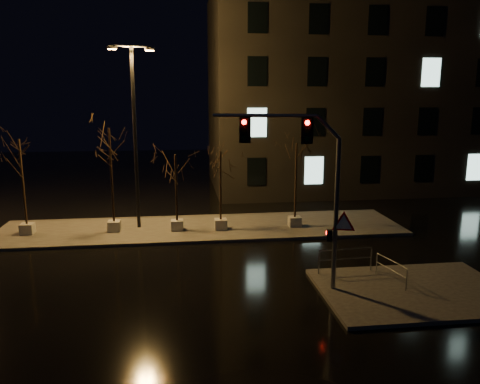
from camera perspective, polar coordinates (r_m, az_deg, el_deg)
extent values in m
plane|color=black|center=(20.33, -3.84, -9.28)|extent=(90.00, 90.00, 0.00)
cube|color=#3F3C38|center=(25.99, -4.63, -4.41)|extent=(22.00, 5.00, 0.15)
cube|color=#3F3C38|center=(19.06, 20.46, -11.24)|extent=(7.00, 5.00, 0.15)
cube|color=black|center=(39.90, 15.28, 11.63)|extent=(25.00, 12.00, 15.00)
cube|color=#A9A79E|center=(26.95, -24.50, -4.09)|extent=(0.65, 0.65, 0.55)
cylinder|color=black|center=(26.42, -24.96, 1.10)|extent=(0.11, 0.11, 4.41)
cube|color=#A9A79E|center=(25.92, -15.07, -4.02)|extent=(0.65, 0.65, 0.55)
cylinder|color=black|center=(25.33, -15.40, 1.96)|extent=(0.11, 0.11, 4.93)
cube|color=#A9A79E|center=(25.44, -7.66, -4.01)|extent=(0.65, 0.65, 0.55)
cylinder|color=black|center=(24.96, -7.79, 0.52)|extent=(0.11, 0.11, 3.55)
cube|color=#A9A79E|center=(25.42, -2.35, -3.93)|extent=(0.65, 0.65, 0.55)
cylinder|color=black|center=(24.93, -2.39, 0.82)|extent=(0.11, 0.11, 3.73)
cube|color=#A9A79E|center=(26.08, 6.68, -3.59)|extent=(0.65, 0.65, 0.55)
cylinder|color=black|center=(25.58, 6.81, 1.40)|extent=(0.11, 0.11, 4.06)
cylinder|color=slate|center=(17.41, 11.61, -2.87)|extent=(0.17, 0.17, 5.62)
cylinder|color=slate|center=(16.94, 2.98, 9.29)|extent=(3.64, 1.15, 0.13)
cube|color=black|center=(16.88, 8.20, 7.43)|extent=(0.33, 0.28, 0.84)
cube|color=black|center=(17.05, 0.56, 7.59)|extent=(0.33, 0.28, 0.84)
cube|color=black|center=(17.60, 10.84, -5.21)|extent=(0.24, 0.22, 0.42)
cone|color=red|center=(17.45, 12.51, -3.82)|extent=(0.95, 0.29, 0.97)
sphere|color=#FF0C07|center=(16.89, 12.08, 8.25)|extent=(0.17, 0.17, 0.17)
cylinder|color=black|center=(25.57, -12.65, 6.19)|extent=(0.19, 0.19, 9.58)
cylinder|color=black|center=(25.58, -13.15, 16.92)|extent=(2.05, 0.70, 0.10)
cube|color=orange|center=(25.40, -15.34, 16.53)|extent=(0.54, 0.39, 0.19)
cube|color=orange|center=(25.77, -10.95, 16.65)|extent=(0.54, 0.39, 0.19)
cylinder|color=slate|center=(19.38, 9.60, -8.55)|extent=(0.05, 0.05, 0.93)
cylinder|color=slate|center=(20.26, 15.69, -7.93)|extent=(0.05, 0.05, 0.93)
cylinder|color=slate|center=(19.62, 12.78, -6.82)|extent=(2.27, 0.19, 0.04)
cylinder|color=slate|center=(19.76, 12.73, -7.96)|extent=(2.27, 0.19, 0.04)
cylinder|color=slate|center=(18.64, 19.63, -10.10)|extent=(0.05, 0.05, 0.82)
cylinder|color=slate|center=(19.98, 16.32, -8.41)|extent=(0.05, 0.05, 0.82)
cylinder|color=slate|center=(19.15, 18.00, -7.95)|extent=(0.43, 1.78, 0.04)
cylinder|color=slate|center=(19.27, 17.93, -8.98)|extent=(0.43, 1.78, 0.04)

